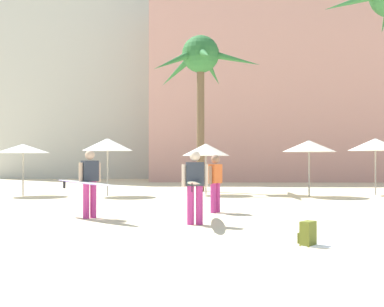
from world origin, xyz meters
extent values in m
plane|color=beige|center=(0.00, 0.00, 0.00)|extent=(120.00, 120.00, 0.00)
cube|color=#DB9989|center=(8.21, 30.03, 6.28)|extent=(24.92, 8.40, 12.57)
cube|color=beige|center=(-7.59, 36.79, 11.86)|extent=(19.14, 10.58, 23.71)
cone|color=#387A3D|center=(6.41, 16.87, 8.91)|extent=(3.05, 0.96, 1.38)
cylinder|color=brown|center=(-0.77, 16.54, 3.20)|extent=(0.36, 0.36, 6.40)
sphere|color=#2D6B33|center=(-0.77, 16.54, 6.40)|extent=(1.74, 1.74, 1.74)
cone|color=#2D6B33|center=(0.80, 16.25, 6.09)|extent=(2.44, 0.81, 0.98)
cone|color=#2D6B33|center=(-0.23, 17.94, 5.87)|extent=(1.19, 2.29, 1.41)
cone|color=#2D6B33|center=(-1.90, 17.44, 5.78)|extent=(1.99, 1.70, 1.57)
cone|color=#2D6B33|center=(-1.94, 15.57, 5.90)|extent=(2.04, 1.78, 1.34)
cone|color=#2D6B33|center=(-0.56, 14.96, 6.08)|extent=(0.69, 2.43, 1.00)
cylinder|color=gray|center=(-4.50, 13.35, 1.17)|extent=(0.06, 0.06, 2.33)
cone|color=white|center=(-4.50, 13.35, 2.08)|extent=(2.05, 2.05, 0.50)
cylinder|color=gray|center=(-0.52, 14.27, 1.07)|extent=(0.06, 0.06, 2.15)
cone|color=beige|center=(-0.52, 14.27, 1.89)|extent=(2.00, 2.00, 0.51)
cylinder|color=gray|center=(-7.97, 13.39, 1.05)|extent=(0.06, 0.06, 2.11)
cone|color=white|center=(-7.97, 13.39, 1.93)|extent=(2.11, 2.11, 0.36)
cylinder|color=gray|center=(3.61, 13.35, 1.12)|extent=(0.06, 0.06, 2.24)
cone|color=beige|center=(3.61, 13.35, 2.01)|extent=(2.15, 2.15, 0.46)
cylinder|color=gray|center=(6.52, 14.19, 1.18)|extent=(0.06, 0.06, 2.35)
cone|color=white|center=(6.52, 14.19, 2.10)|extent=(2.24, 2.24, 0.51)
cube|color=white|center=(1.98, 1.77, 0.01)|extent=(1.77, 1.32, 0.01)
cube|color=#5F6521|center=(1.24, 1.72, 0.21)|extent=(0.33, 0.35, 0.42)
cube|color=#4C511B|center=(1.15, 1.80, 0.13)|extent=(0.18, 0.20, 0.18)
cylinder|color=#B7337F|center=(-0.86, 4.46, 0.44)|extent=(0.17, 0.17, 0.88)
cylinder|color=#B7337F|center=(-0.66, 4.48, 0.44)|extent=(0.17, 0.17, 0.88)
cube|color=#333842|center=(-0.76, 4.47, 1.15)|extent=(0.42, 0.25, 0.54)
sphere|color=beige|center=(-0.76, 4.47, 1.56)|extent=(0.26, 0.26, 0.24)
cylinder|color=beige|center=(-1.00, 4.45, 1.11)|extent=(0.11, 0.11, 0.51)
cylinder|color=beige|center=(-0.51, 4.49, 1.11)|extent=(0.11, 0.11, 0.51)
ellipsoid|color=beige|center=(-0.76, 4.77, 0.90)|extent=(0.39, 2.81, 0.29)
ellipsoid|color=teal|center=(-0.76, 4.77, 0.90)|extent=(0.42, 2.82, 0.27)
cube|color=black|center=(-0.80, 3.64, 0.89)|extent=(0.02, 0.12, 0.19)
cylinder|color=#B7337F|center=(-3.35, 5.71, 0.46)|extent=(0.23, 0.23, 0.93)
cylinder|color=#B7337F|center=(-3.50, 5.58, 0.46)|extent=(0.23, 0.23, 0.93)
cube|color=#333842|center=(-3.43, 5.64, 1.19)|extent=(0.44, 0.43, 0.52)
sphere|color=#D1A889|center=(-3.43, 5.64, 1.59)|extent=(0.34, 0.34, 0.24)
cylinder|color=#D1A889|center=(-3.24, 5.81, 1.15)|extent=(0.14, 0.14, 0.50)
cylinder|color=#D1A889|center=(-3.61, 5.48, 1.15)|extent=(0.14, 0.14, 0.50)
ellipsoid|color=#B2B2B7|center=(-3.43, 5.34, 0.90)|extent=(2.15, 2.08, 0.13)
ellipsoid|color=#551AD2|center=(-3.43, 5.34, 0.90)|extent=(2.17, 2.10, 0.11)
cube|color=black|center=(-4.20, 6.08, 0.82)|extent=(0.09, 0.08, 0.18)
cylinder|color=#B7337F|center=(-0.30, 6.99, 0.41)|extent=(0.22, 0.22, 0.82)
cylinder|color=#B7337F|center=(-0.19, 7.15, 0.41)|extent=(0.22, 0.22, 0.82)
cube|color=orange|center=(-0.25, 7.07, 1.09)|extent=(0.41, 0.45, 0.52)
sphere|color=#936B51|center=(-0.25, 7.07, 1.49)|extent=(0.33, 0.33, 0.24)
cylinder|color=#936B51|center=(-0.39, 6.86, 1.05)|extent=(0.14, 0.14, 0.50)
cylinder|color=#936B51|center=(-0.11, 7.28, 1.05)|extent=(0.14, 0.14, 0.50)
camera|label=1|loc=(-0.49, -6.99, 1.48)|focal=47.36mm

